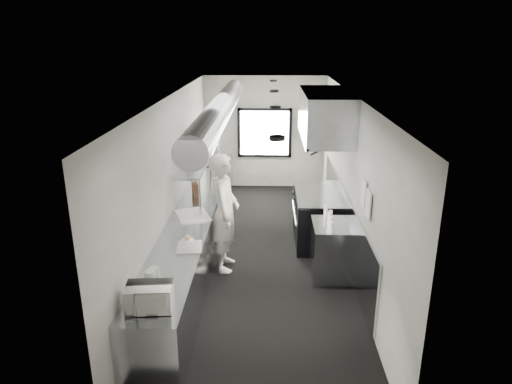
# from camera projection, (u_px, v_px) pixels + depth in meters

# --- Properties ---
(floor) EXTENTS (3.00, 8.00, 0.01)m
(floor) POSITION_uv_depth(u_px,v_px,m) (261.00, 255.00, 8.27)
(floor) COLOR black
(floor) RESTS_ON ground
(ceiling) EXTENTS (3.00, 8.00, 0.01)m
(ceiling) POSITION_uv_depth(u_px,v_px,m) (262.00, 96.00, 7.36)
(ceiling) COLOR silver
(ceiling) RESTS_ON wall_back
(wall_back) EXTENTS (3.00, 0.02, 2.80)m
(wall_back) POSITION_uv_depth(u_px,v_px,m) (265.00, 133.00, 11.60)
(wall_back) COLOR beige
(wall_back) RESTS_ON floor
(wall_front) EXTENTS (3.00, 0.02, 2.80)m
(wall_front) POSITION_uv_depth(u_px,v_px,m) (253.00, 317.00, 4.03)
(wall_front) COLOR beige
(wall_front) RESTS_ON floor
(wall_left) EXTENTS (0.02, 8.00, 2.80)m
(wall_left) POSITION_uv_depth(u_px,v_px,m) (173.00, 179.00, 7.86)
(wall_left) COLOR beige
(wall_left) RESTS_ON floor
(wall_right) EXTENTS (0.02, 8.00, 2.80)m
(wall_right) POSITION_uv_depth(u_px,v_px,m) (351.00, 181.00, 7.77)
(wall_right) COLOR beige
(wall_right) RESTS_ON floor
(wall_cladding) EXTENTS (0.03, 5.50, 1.10)m
(wall_cladding) POSITION_uv_depth(u_px,v_px,m) (344.00, 221.00, 8.33)
(wall_cladding) COLOR #999FA7
(wall_cladding) RESTS_ON wall_right
(hvac_duct) EXTENTS (0.40, 6.40, 0.40)m
(hvac_duct) POSITION_uv_depth(u_px,v_px,m) (221.00, 108.00, 7.84)
(hvac_duct) COLOR #9B9CA3
(hvac_duct) RESTS_ON ceiling
(service_window) EXTENTS (1.36, 0.05, 1.25)m
(service_window) POSITION_uv_depth(u_px,v_px,m) (265.00, 133.00, 11.57)
(service_window) COLOR white
(service_window) RESTS_ON wall_back
(exhaust_hood) EXTENTS (0.81, 2.20, 0.88)m
(exhaust_hood) POSITION_uv_depth(u_px,v_px,m) (325.00, 115.00, 8.13)
(exhaust_hood) COLOR #999FA7
(exhaust_hood) RESTS_ON ceiling
(prep_counter) EXTENTS (0.70, 6.00, 0.90)m
(prep_counter) POSITION_uv_depth(u_px,v_px,m) (192.00, 243.00, 7.68)
(prep_counter) COLOR #999FA7
(prep_counter) RESTS_ON floor
(pass_shelf) EXTENTS (0.45, 3.00, 0.68)m
(pass_shelf) POSITION_uv_depth(u_px,v_px,m) (200.00, 157.00, 8.75)
(pass_shelf) COLOR #999FA7
(pass_shelf) RESTS_ON prep_counter
(range) EXTENTS (0.88, 1.60, 0.94)m
(range) POSITION_uv_depth(u_px,v_px,m) (317.00, 217.00, 8.75)
(range) COLOR black
(range) RESTS_ON floor
(bottle_station) EXTENTS (0.65, 0.80, 0.90)m
(bottle_station) POSITION_uv_depth(u_px,v_px,m) (332.00, 250.00, 7.43)
(bottle_station) COLOR #999FA7
(bottle_station) RESTS_ON floor
(far_work_table) EXTENTS (0.70, 1.20, 0.90)m
(far_work_table) POSITION_uv_depth(u_px,v_px,m) (216.00, 178.00, 11.18)
(far_work_table) COLOR #999FA7
(far_work_table) RESTS_ON floor
(notice_sheet_a) EXTENTS (0.02, 0.28, 0.38)m
(notice_sheet_a) POSITION_uv_depth(u_px,v_px,m) (364.00, 193.00, 6.57)
(notice_sheet_a) COLOR silver
(notice_sheet_a) RESTS_ON wall_right
(notice_sheet_b) EXTENTS (0.02, 0.28, 0.38)m
(notice_sheet_b) POSITION_uv_depth(u_px,v_px,m) (368.00, 205.00, 6.26)
(notice_sheet_b) COLOR silver
(notice_sheet_b) RESTS_ON wall_right
(line_cook) EXTENTS (0.48, 0.72, 1.97)m
(line_cook) POSITION_uv_depth(u_px,v_px,m) (225.00, 213.00, 7.53)
(line_cook) COLOR silver
(line_cook) RESTS_ON floor
(microwave) EXTENTS (0.49, 0.39, 0.28)m
(microwave) POSITION_uv_depth(u_px,v_px,m) (149.00, 297.00, 5.00)
(microwave) COLOR white
(microwave) RESTS_ON prep_counter
(deli_tub_a) EXTENTS (0.14, 0.14, 0.09)m
(deli_tub_a) POSITION_uv_depth(u_px,v_px,m) (154.00, 271.00, 5.74)
(deli_tub_a) COLOR silver
(deli_tub_a) RESTS_ON prep_counter
(deli_tub_b) EXTENTS (0.14, 0.14, 0.10)m
(deli_tub_b) POSITION_uv_depth(u_px,v_px,m) (150.00, 275.00, 5.66)
(deli_tub_b) COLOR silver
(deli_tub_b) RESTS_ON prep_counter
(newspaper) EXTENTS (0.39, 0.47, 0.01)m
(newspaper) POSITION_uv_depth(u_px,v_px,m) (189.00, 247.00, 6.49)
(newspaper) COLOR silver
(newspaper) RESTS_ON prep_counter
(small_plate) EXTENTS (0.24, 0.24, 0.02)m
(small_plate) POSITION_uv_depth(u_px,v_px,m) (188.00, 241.00, 6.68)
(small_plate) COLOR white
(small_plate) RESTS_ON prep_counter
(pastry) EXTENTS (0.08, 0.08, 0.08)m
(pastry) POSITION_uv_depth(u_px,v_px,m) (187.00, 238.00, 6.67)
(pastry) COLOR tan
(pastry) RESTS_ON small_plate
(cutting_board) EXTENTS (0.70, 0.79, 0.02)m
(cutting_board) POSITION_uv_depth(u_px,v_px,m) (193.00, 215.00, 7.62)
(cutting_board) COLOR white
(cutting_board) RESTS_ON prep_counter
(knife_block) EXTENTS (0.16, 0.23, 0.23)m
(knife_block) POSITION_uv_depth(u_px,v_px,m) (195.00, 189.00, 8.57)
(knife_block) COLOR brown
(knife_block) RESTS_ON prep_counter
(plate_stack_a) EXTENTS (0.25, 0.25, 0.25)m
(plate_stack_a) POSITION_uv_depth(u_px,v_px,m) (192.00, 161.00, 7.86)
(plate_stack_a) COLOR white
(plate_stack_a) RESTS_ON pass_shelf
(plate_stack_b) EXTENTS (0.24, 0.24, 0.29)m
(plate_stack_b) POSITION_uv_depth(u_px,v_px,m) (195.00, 151.00, 8.45)
(plate_stack_b) COLOR white
(plate_stack_b) RESTS_ON pass_shelf
(plate_stack_c) EXTENTS (0.30, 0.30, 0.32)m
(plate_stack_c) POSITION_uv_depth(u_px,v_px,m) (200.00, 143.00, 9.00)
(plate_stack_c) COLOR white
(plate_stack_c) RESTS_ON pass_shelf
(plate_stack_d) EXTENTS (0.29, 0.29, 0.40)m
(plate_stack_d) POSITION_uv_depth(u_px,v_px,m) (203.00, 138.00, 9.29)
(plate_stack_d) COLOR white
(plate_stack_d) RESTS_ON pass_shelf
(squeeze_bottle_a) EXTENTS (0.07, 0.07, 0.17)m
(squeeze_bottle_a) POSITION_uv_depth(u_px,v_px,m) (332.00, 227.00, 6.96)
(squeeze_bottle_a) COLOR white
(squeeze_bottle_a) RESTS_ON bottle_station
(squeeze_bottle_b) EXTENTS (0.08, 0.08, 0.20)m
(squeeze_bottle_b) POSITION_uv_depth(u_px,v_px,m) (331.00, 222.00, 7.12)
(squeeze_bottle_b) COLOR white
(squeeze_bottle_b) RESTS_ON bottle_station
(squeeze_bottle_c) EXTENTS (0.07, 0.07, 0.20)m
(squeeze_bottle_c) POSITION_uv_depth(u_px,v_px,m) (330.00, 218.00, 7.25)
(squeeze_bottle_c) COLOR white
(squeeze_bottle_c) RESTS_ON bottle_station
(squeeze_bottle_d) EXTENTS (0.07, 0.07, 0.18)m
(squeeze_bottle_d) POSITION_uv_depth(u_px,v_px,m) (330.00, 216.00, 7.38)
(squeeze_bottle_d) COLOR white
(squeeze_bottle_d) RESTS_ON bottle_station
(squeeze_bottle_e) EXTENTS (0.08, 0.08, 0.20)m
(squeeze_bottle_e) POSITION_uv_depth(u_px,v_px,m) (326.00, 211.00, 7.58)
(squeeze_bottle_e) COLOR white
(squeeze_bottle_e) RESTS_ON bottle_station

